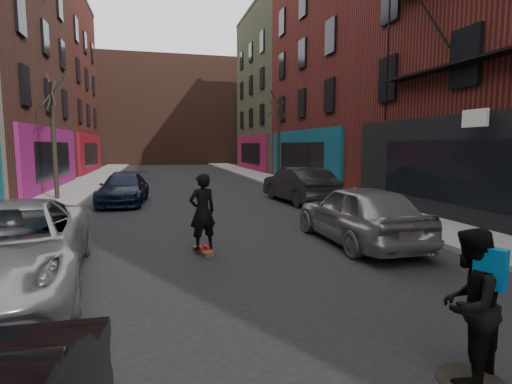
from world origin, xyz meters
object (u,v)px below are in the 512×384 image
parked_left_far (4,248)px  skateboarder (202,212)px  parked_left_end (124,189)px  tree_left_far (53,126)px  parked_right_far (359,213)px  pedestrian (470,304)px  tree_right_far (279,130)px  parked_right_end (299,185)px  manhole (470,381)px  skateboard (203,251)px

parked_left_far → skateboarder: skateboarder is taller
parked_left_end → skateboarder: bearing=-70.4°
tree_left_far → parked_right_far: bearing=-47.9°
pedestrian → tree_right_far: bearing=-130.6°
parked_right_end → pedestrian: size_ratio=2.84×
parked_left_far → parked_right_far: (7.64, 1.60, 0.01)m
parked_left_end → parked_right_end: 7.66m
parked_right_far → parked_right_end: (1.11, 7.36, 0.00)m
tree_left_far → parked_left_far: bearing=-81.7°
pedestrian → skateboarder: bearing=-97.6°
parked_right_far → parked_left_end: bearing=-54.5°
parked_left_far → parked_left_end: size_ratio=1.24×
pedestrian → parked_left_end: bearing=-101.0°
parked_left_end → pedestrian: bearing=-68.1°
tree_right_far → manhole: bearing=-102.2°
parked_right_end → manhole: parked_right_end is taller
skateboard → skateboarder: (0.00, 0.00, 0.95)m
parked_left_far → parked_left_end: bearing=77.0°
skateboard → manhole: (2.19, -5.86, -0.04)m
tree_right_far → parked_right_far: 16.91m
parked_right_far → parked_right_end: parked_right_end is taller
tree_left_far → manhole: bearing=-65.0°
manhole → parked_right_far: bearing=72.6°
parked_left_end → manhole: (4.57, -14.74, -0.65)m
manhole → skateboard: bearing=110.5°
tree_right_far → skateboarder: (-7.03, -16.40, -2.53)m
skateboard → manhole: bearing=-86.7°
manhole → tree_left_far: bearing=115.0°
tree_left_far → skateboard: size_ratio=8.12×
skateboarder → tree_left_far: bearing=-79.9°
tree_left_far → parked_left_far: 12.42m
parked_right_end → skateboarder: 8.97m
parked_left_end → manhole: parked_left_end is taller
parked_left_far → skateboard: size_ratio=6.96×
parked_left_far → parked_right_end: parked_right_end is taller
skateboard → tree_right_far: bearing=49.6°
tree_right_far → parked_right_end: bearing=-101.8°
parked_right_far → pedestrian: bearing=72.1°
parked_left_far → manhole: parked_left_far is taller
tree_left_far → parked_left_end: (3.00, -1.52, -2.73)m
tree_left_far → skateboarder: bearing=-62.7°
tree_right_far → parked_right_end: 9.64m
parked_right_end → pedestrian: pedestrian is taller
parked_right_far → parked_right_end: 7.45m
parked_right_end → manhole: (-2.94, -13.21, -0.78)m
tree_right_far → manhole: (-4.83, -22.26, -3.52)m
skateboard → manhole: skateboard is taller
skateboarder → manhole: skateboarder is taller
manhole → parked_right_end: bearing=77.5°
parked_right_end → manhole: 13.55m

